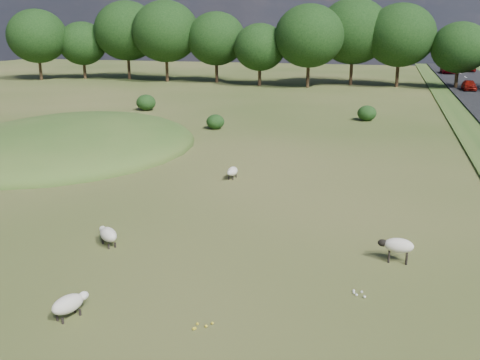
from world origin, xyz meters
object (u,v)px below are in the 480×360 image
at_px(sheep_0, 398,246).
at_px(sheep_2, 108,234).
at_px(sheep_1, 69,304).
at_px(sheep_3, 232,171).
at_px(car_2, 469,68).
at_px(car_5, 469,85).
at_px(car_1, 449,69).

height_order(sheep_0, sheep_2, sheep_0).
height_order(sheep_1, sheep_3, sheep_1).
xyz_separation_m(car_2, car_5, (-3.80, -30.67, -0.01)).
bearing_deg(sheep_2, sheep_0, -133.34).
relative_size(sheep_0, sheep_1, 0.99).
bearing_deg(sheep_1, car_5, 5.83).
relative_size(sheep_1, car_2, 0.27).
relative_size(sheep_1, car_5, 0.33).
bearing_deg(sheep_0, sheep_1, 36.36).
bearing_deg(sheep_1, car_1, 10.58).
relative_size(sheep_0, car_5, 0.32).
relative_size(sheep_3, car_1, 0.21).
bearing_deg(sheep_1, car_2, 8.92).
distance_m(sheep_3, car_2, 79.16).
height_order(sheep_2, car_5, car_5).
relative_size(sheep_1, sheep_2, 1.05).
distance_m(sheep_0, sheep_1, 10.96).
bearing_deg(car_5, sheep_2, -109.28).
distance_m(sheep_1, sheep_2, 5.20).
bearing_deg(sheep_3, car_2, 167.33).
distance_m(sheep_2, car_1, 83.63).
distance_m(sheep_0, sheep_2, 10.55).
height_order(sheep_1, car_5, car_5).
xyz_separation_m(sheep_1, car_1, (17.93, 86.31, 0.57)).
relative_size(sheep_3, car_2, 0.25).
height_order(sheep_0, car_5, car_5).
xyz_separation_m(sheep_0, sheep_3, (-8.51, 8.68, -0.21)).
bearing_deg(car_2, car_5, 82.94).
bearing_deg(car_2, car_1, 52.39).
bearing_deg(car_5, sheep_0, -99.40).
bearing_deg(sheep_0, sheep_3, -44.39).
xyz_separation_m(sheep_2, car_1, (19.44, 81.33, 0.56)).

